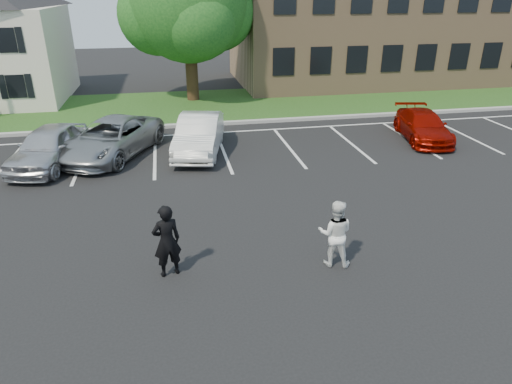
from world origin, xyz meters
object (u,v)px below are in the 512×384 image
car_silver_west (49,147)px  car_white_sedan (199,135)px  office_building (393,19)px  car_silver_minivan (111,138)px  tree (189,4)px  car_red_compact (423,126)px  man_black_suit (167,241)px  man_white_shirt (335,233)px

car_silver_west → car_white_sedan: size_ratio=0.96×
office_building → car_silver_west: (-20.64, -14.36, -3.40)m
car_white_sedan → car_silver_minivan: bearing=-172.4°
tree → car_red_compact: (9.40, -9.71, -4.73)m
man_black_suit → car_silver_minivan: 9.15m
office_building → car_silver_west: bearing=-145.2°
office_building → car_silver_minivan: office_building is taller
car_silver_west → tree: bearing=72.5°
man_black_suit → car_silver_minivan: bearing=-92.7°
man_black_suit → car_silver_west: man_black_suit is taller
man_black_suit → car_white_sedan: (1.44, 8.63, -0.15)m
man_black_suit → office_building: bearing=-141.6°
tree → car_white_sedan: (-0.47, -9.55, -4.59)m
car_silver_minivan → man_black_suit: bearing=-51.3°
tree → car_silver_west: tree is taller
tree → car_silver_minivan: size_ratio=1.67×
office_building → man_white_shirt: bearing=-118.5°
car_white_sedan → man_white_shirt: bearing=-61.9°
car_red_compact → tree: bearing=145.3°
man_black_suit → car_silver_minivan: size_ratio=0.34×
office_building → car_white_sedan: office_building is taller
car_white_sedan → man_black_suit: bearing=-87.2°
man_white_shirt → car_white_sedan: bearing=-53.3°
office_building → man_white_shirt: (-12.43, -22.87, -3.31)m
office_building → car_red_compact: (-5.09, -14.08, -3.54)m
car_silver_minivan → car_white_sedan: size_ratio=1.14×
tree → man_black_suit: size_ratio=4.86×
office_building → car_white_sedan: (-14.97, -13.92, -3.40)m
man_black_suit → man_white_shirt: size_ratio=1.06×
man_black_suit → car_red_compact: bearing=-158.8°
car_silver_west → man_white_shirt: bearing=-31.9°
man_black_suit → car_silver_west: size_ratio=0.41×
man_black_suit → car_red_compact: man_black_suit is taller
tree → car_red_compact: bearing=-45.9°
tree → man_black_suit: (-1.91, -18.18, -4.44)m
office_building → tree: (-14.50, -4.37, 1.19)m
car_silver_west → car_silver_minivan: size_ratio=0.84×
car_silver_west → car_red_compact: 15.55m
office_building → man_white_shirt: size_ratio=13.14×
tree → man_white_shirt: 19.15m
office_building → car_red_compact: size_ratio=5.27×
car_white_sedan → car_red_compact: bearing=11.3°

